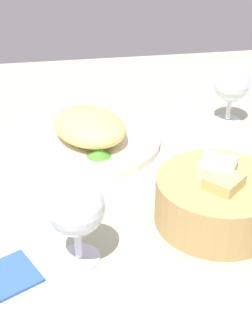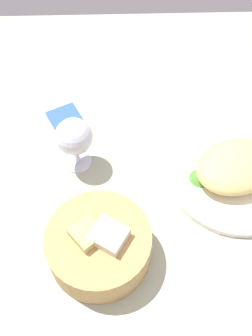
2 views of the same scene
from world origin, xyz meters
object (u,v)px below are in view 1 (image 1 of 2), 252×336
(plate, at_px, (90,142))
(bread_basket, at_px, (217,199))
(wine_glass_near, at_px, (76,210))
(wine_glass_far, at_px, (232,86))

(plate, xyz_separation_m, bread_basket, (0.27, 0.16, 0.03))
(plate, distance_m, wine_glass_near, 0.33)
(plate, distance_m, wine_glass_far, 0.32)
(plate, height_order, wine_glass_far, wine_glass_far)
(plate, bearing_deg, wine_glass_far, 100.74)
(plate, distance_m, bread_basket, 0.32)
(wine_glass_far, bearing_deg, wine_glass_near, -43.07)
(plate, height_order, wine_glass_near, wine_glass_near)
(bread_basket, height_order, wine_glass_far, wine_glass_far)
(plate, xyz_separation_m, wine_glass_far, (-0.06, 0.31, 0.07))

